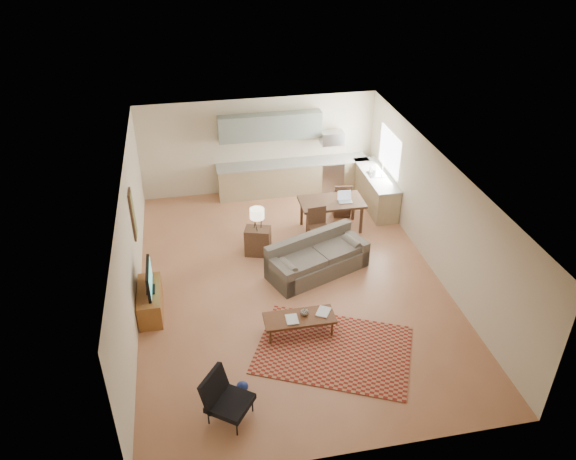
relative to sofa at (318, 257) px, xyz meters
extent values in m
plane|color=#A86B48|center=(-0.66, -0.24, -0.41)|extent=(9.00, 9.00, 0.00)
plane|color=white|center=(-0.66, -0.24, 2.29)|extent=(9.00, 9.00, 0.00)
plane|color=beige|center=(-0.66, 4.26, 0.94)|extent=(6.50, 0.00, 6.50)
plane|color=beige|center=(-0.66, -4.74, 0.94)|extent=(6.50, 0.00, 6.50)
plane|color=beige|center=(-3.91, -0.24, 0.94)|extent=(0.00, 9.00, 9.00)
plane|color=beige|center=(2.59, -0.24, 0.94)|extent=(0.00, 9.00, 9.00)
cube|color=#A5A8AD|center=(1.34, 3.94, 0.04)|extent=(0.62, 0.62, 0.90)
cube|color=#A5A8AD|center=(1.34, 3.96, 1.14)|extent=(0.62, 0.40, 0.35)
cube|color=gray|center=(-0.36, 4.09, 1.54)|extent=(2.80, 0.34, 0.70)
cube|color=white|center=(2.57, 2.76, 1.14)|extent=(0.02, 1.40, 1.05)
cube|color=maroon|center=(-0.29, -2.50, -0.40)|extent=(3.38, 2.96, 0.02)
imported|color=maroon|center=(-1.10, -1.98, 0.01)|extent=(0.25, 0.32, 0.03)
imported|color=navy|center=(-0.45, -1.82, 0.01)|extent=(0.52, 0.54, 0.02)
imported|color=black|center=(-0.72, -1.87, 0.08)|extent=(0.18, 0.18, 0.17)
imported|color=beige|center=(2.17, 2.94, 0.61)|extent=(0.12, 0.12, 0.19)
camera|label=1|loc=(-2.63, -10.01, 7.03)|focal=35.00mm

